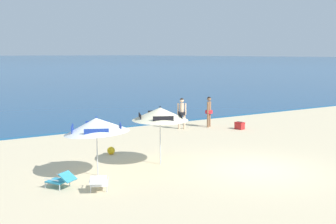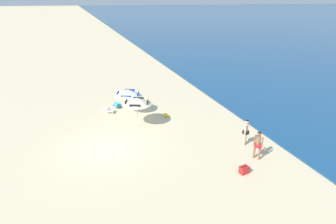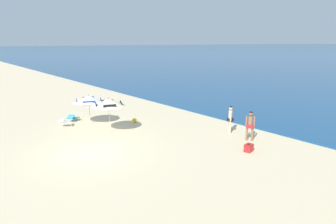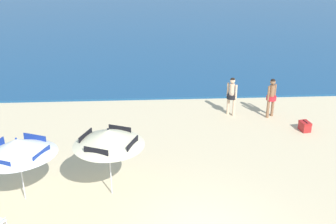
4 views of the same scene
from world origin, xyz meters
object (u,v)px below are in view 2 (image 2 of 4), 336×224
object	(u,v)px
lounge_chair_beside_umbrella	(118,105)
beach_ball	(166,115)
beach_umbrella_striped_main	(128,93)
lounge_chair_under_umbrella	(109,110)
person_standing_near_shore	(246,130)
person_standing_beside	(258,143)
cooler_box	(244,170)
beach_umbrella_striped_second	(137,101)

from	to	relation	value
lounge_chair_beside_umbrella	beach_ball	distance (m)	4.53
beach_umbrella_striped_main	beach_ball	size ratio (longest dim) A/B	9.87
lounge_chair_under_umbrella	beach_ball	distance (m)	4.74
lounge_chair_beside_umbrella	person_standing_near_shore	world-z (taller)	person_standing_near_shore
beach_umbrella_striped_main	lounge_chair_under_umbrella	distance (m)	2.24
person_standing_beside	cooler_box	bearing A→B (deg)	-55.31
cooler_box	beach_ball	distance (m)	8.71
lounge_chair_under_umbrella	person_standing_near_shore	size ratio (longest dim) A/B	0.58
beach_umbrella_striped_main	beach_ball	bearing A→B (deg)	57.33
beach_umbrella_striped_main	beach_umbrella_striped_second	world-z (taller)	beach_umbrella_striped_second
lounge_chair_beside_umbrella	cooler_box	distance (m)	12.69
beach_umbrella_striped_main	lounge_chair_under_umbrella	size ratio (longest dim) A/B	3.19
lounge_chair_under_umbrella	beach_ball	bearing A→B (deg)	61.45
person_standing_beside	beach_ball	size ratio (longest dim) A/B	5.41
beach_umbrella_striped_main	cooler_box	xyz separation A→B (m)	(10.23, 4.22, -1.58)
person_standing_near_shore	beach_ball	xyz separation A→B (m)	(-5.84, -3.40, -0.85)
beach_umbrella_striped_main	beach_umbrella_striped_second	xyz separation A→B (m)	(2.62, 0.14, 0.18)
beach_umbrella_striped_second	lounge_chair_under_umbrella	distance (m)	4.00
lounge_chair_beside_umbrella	person_standing_near_shore	bearing A→B (deg)	36.41
beach_ball	person_standing_near_shore	bearing A→B (deg)	30.20
lounge_chair_under_umbrella	cooler_box	xyz separation A→B (m)	(10.83, 5.77, -0.07)
beach_umbrella_striped_main	person_standing_beside	xyz separation A→B (m)	(9.20, 5.71, -0.76)
person_standing_beside	cooler_box	world-z (taller)	person_standing_beside
beach_ball	person_standing_beside	bearing A→B (deg)	22.41
person_standing_beside	beach_ball	bearing A→B (deg)	-157.59
person_standing_near_shore	beach_ball	distance (m)	6.82
lounge_chair_beside_umbrella	person_standing_near_shore	size ratio (longest dim) A/B	0.59
lounge_chair_under_umbrella	cooler_box	size ratio (longest dim) A/B	1.84
beach_umbrella_striped_main	beach_umbrella_striped_second	size ratio (longest dim) A/B	1.38
lounge_chair_beside_umbrella	cooler_box	xyz separation A→B (m)	(11.73, 4.85, -0.07)
person_standing_near_shore	person_standing_beside	world-z (taller)	person_standing_beside
lounge_chair_under_umbrella	lounge_chair_beside_umbrella	size ratio (longest dim) A/B	0.98
lounge_chair_under_umbrella	person_standing_beside	distance (m)	12.21
lounge_chair_beside_umbrella	beach_ball	xyz separation A→B (m)	(3.17, 3.24, -0.11)
lounge_chair_beside_umbrella	beach_umbrella_striped_main	bearing A→B (deg)	23.08
beach_umbrella_striped_second	person_standing_near_shore	size ratio (longest dim) A/B	1.34
beach_umbrella_striped_main	lounge_chair_under_umbrella	bearing A→B (deg)	-110.85
cooler_box	beach_ball	size ratio (longest dim) A/B	1.68
person_standing_near_shore	cooler_box	distance (m)	3.35
beach_umbrella_striped_second	cooler_box	xyz separation A→B (m)	(7.61, 4.08, -1.75)
lounge_chair_beside_umbrella	cooler_box	bearing A→B (deg)	22.48
beach_umbrella_striped_second	lounge_chair_beside_umbrella	bearing A→B (deg)	-169.33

